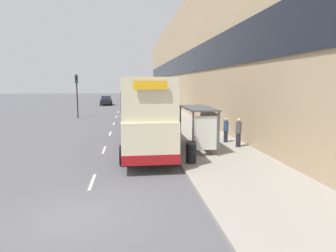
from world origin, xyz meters
name	(u,v)px	position (x,y,z in m)	size (l,w,h in m)	color
ground_plane	(79,217)	(0.00, 0.00, 0.00)	(220.00, 220.00, 0.00)	#515156
pavement	(161,108)	(6.50, 38.50, 0.07)	(5.00, 93.00, 0.14)	gray
terrace_facade	(185,62)	(10.49, 38.50, 7.37)	(3.10, 93.00, 14.75)	tan
lane_mark_0	(92,182)	(0.00, 3.27, 0.01)	(0.12, 2.00, 0.01)	silver
lane_mark_1	(104,150)	(0.00, 9.25, 0.01)	(0.12, 2.00, 0.01)	silver
lane_mark_2	(110,133)	(0.00, 15.24, 0.01)	(0.12, 2.00, 0.01)	silver
lane_mark_3	(114,124)	(0.00, 21.22, 0.01)	(0.12, 2.00, 0.01)	silver
lane_mark_4	(116,117)	(0.00, 27.21, 0.01)	(0.12, 2.00, 0.01)	silver
lane_mark_5	(118,112)	(0.00, 33.19, 0.01)	(0.12, 2.00, 0.01)	silver
bus_shelter	(202,120)	(5.77, 8.06, 1.88)	(1.60, 4.20, 2.48)	#4C4C51
double_decker_bus_near	(145,113)	(2.47, 8.96, 2.28)	(2.85, 10.59, 4.30)	beige
double_decker_bus_ahead	(139,100)	(2.52, 21.33, 2.29)	(2.85, 11.15, 4.30)	beige
car_0	(136,97)	(3.16, 59.25, 0.86)	(1.90, 3.87, 1.74)	black
car_1	(106,100)	(-2.63, 46.96, 0.85)	(1.99, 4.43, 1.72)	black
pedestrian_at_shelter	(238,132)	(8.18, 8.46, 1.05)	(0.35, 0.35, 1.78)	#23232D
pedestrian_1	(226,130)	(7.89, 10.00, 0.97)	(0.32, 0.32, 1.62)	#23232D
litter_bin	(191,152)	(4.55, 5.20, 0.67)	(0.55, 0.55, 1.05)	black
traffic_light_far_kerb	(77,89)	(-4.40, 26.83, 3.36)	(0.30, 0.32, 5.01)	black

